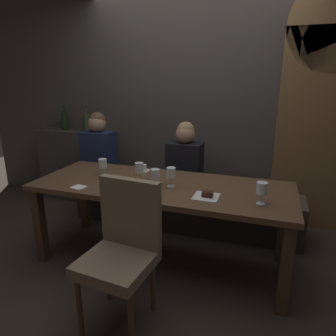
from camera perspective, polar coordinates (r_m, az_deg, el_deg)
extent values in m
plane|color=#382D26|center=(2.94, -1.18, -16.72)|extent=(9.00, 9.00, 0.00)
cube|color=#423D38|center=(3.63, 5.46, 14.72)|extent=(6.00, 0.12, 3.00)
cube|color=brown|center=(3.54, 26.84, 5.65)|extent=(0.90, 0.05, 2.10)
cube|color=#38342F|center=(4.27, -16.22, 0.44)|extent=(1.10, 0.28, 0.95)
cube|color=#493422|center=(2.99, -22.90, -9.87)|extent=(0.08, 0.08, 0.69)
cube|color=#493422|center=(2.34, 21.17, -17.45)|extent=(0.08, 0.08, 0.69)
cube|color=#493422|center=(3.49, -15.38, -5.32)|extent=(0.08, 0.08, 0.69)
cube|color=#493422|center=(2.95, 20.78, -10.00)|extent=(0.08, 0.08, 0.69)
cube|color=brown|center=(2.61, -1.27, -3.45)|extent=(2.20, 0.84, 0.04)
cube|color=#312A23|center=(3.44, 2.81, -8.17)|extent=(2.50, 0.40, 0.35)
cube|color=#473D33|center=(3.35, 2.86, -4.67)|extent=(2.50, 0.44, 0.10)
cylinder|color=brown|center=(2.19, -16.27, -23.94)|extent=(0.04, 0.04, 0.42)
cylinder|color=brown|center=(2.05, -6.94, -26.80)|extent=(0.04, 0.04, 0.42)
cylinder|color=brown|center=(2.43, -11.21, -19.06)|extent=(0.04, 0.04, 0.42)
cylinder|color=brown|center=(2.30, -2.82, -21.07)|extent=(0.04, 0.04, 0.42)
cube|color=#7F6B51|center=(2.08, -9.65, -17.27)|extent=(0.48, 0.48, 0.08)
cube|color=#7F6B51|center=(2.09, -7.11, -8.29)|extent=(0.44, 0.10, 0.48)
cube|color=#192342|center=(3.62, -12.80, 2.18)|extent=(0.36, 0.24, 0.58)
sphere|color=tan|center=(3.55, -13.19, 8.14)|extent=(0.20, 0.20, 0.20)
sphere|color=brown|center=(3.55, -13.15, 8.72)|extent=(0.18, 0.18, 0.18)
cube|color=black|center=(3.23, 3.17, 0.28)|extent=(0.36, 0.24, 0.51)
sphere|color=tan|center=(3.15, 3.27, 6.38)|extent=(0.20, 0.20, 0.20)
sphere|color=#9E7F56|center=(3.16, 3.33, 7.03)|extent=(0.18, 0.18, 0.18)
cylinder|color=black|center=(4.29, -18.81, 8.30)|extent=(0.08, 0.08, 0.22)
cylinder|color=black|center=(4.27, -19.01, 10.35)|extent=(0.03, 0.03, 0.09)
cylinder|color=black|center=(4.27, -19.07, 11.06)|extent=(0.03, 0.03, 0.02)
cylinder|color=#384728|center=(4.07, -14.98, 8.21)|extent=(0.08, 0.08, 0.22)
cylinder|color=#384728|center=(4.05, -15.14, 10.38)|extent=(0.03, 0.03, 0.09)
cylinder|color=black|center=(4.04, -15.20, 11.12)|extent=(0.03, 0.03, 0.02)
cylinder|color=silver|center=(2.30, 16.98, -6.41)|extent=(0.06, 0.06, 0.00)
cylinder|color=silver|center=(2.29, 17.06, -5.50)|extent=(0.01, 0.01, 0.07)
cylinder|color=silver|center=(2.26, 17.23, -3.62)|extent=(0.08, 0.08, 0.08)
cylinder|color=maroon|center=(2.26, 17.19, -4.03)|extent=(0.07, 0.07, 0.04)
cylinder|color=silver|center=(2.51, -2.39, -3.77)|extent=(0.06, 0.06, 0.00)
cylinder|color=silver|center=(2.49, -2.40, -2.92)|extent=(0.01, 0.01, 0.07)
cylinder|color=silver|center=(2.47, -2.42, -1.17)|extent=(0.08, 0.08, 0.08)
cylinder|color=maroon|center=(2.47, -2.41, -1.77)|extent=(0.07, 0.07, 0.02)
cylinder|color=silver|center=(2.55, 0.55, -3.43)|extent=(0.06, 0.06, 0.00)
cylinder|color=silver|center=(2.53, 0.55, -2.59)|extent=(0.01, 0.01, 0.07)
cylinder|color=silver|center=(2.51, 0.56, -0.86)|extent=(0.08, 0.08, 0.08)
cylinder|color=silver|center=(2.69, -5.37, -2.35)|extent=(0.06, 0.06, 0.00)
cylinder|color=silver|center=(2.68, -5.39, -1.55)|extent=(0.01, 0.01, 0.07)
cylinder|color=silver|center=(2.66, -5.44, 0.09)|extent=(0.08, 0.08, 0.08)
cylinder|color=maroon|center=(2.67, -5.42, -0.43)|extent=(0.07, 0.07, 0.03)
cylinder|color=silver|center=(2.88, -12.03, -1.42)|extent=(0.06, 0.06, 0.00)
cylinder|color=silver|center=(2.86, -12.08, -0.67)|extent=(0.01, 0.01, 0.07)
cylinder|color=silver|center=(2.84, -12.17, 0.87)|extent=(0.08, 0.08, 0.08)
cylinder|color=white|center=(2.97, -4.61, -0.49)|extent=(0.12, 0.12, 0.01)
cylinder|color=white|center=(2.96, -4.62, 0.11)|extent=(0.06, 0.06, 0.06)
cylinder|color=brown|center=(2.95, -4.63, 0.55)|extent=(0.05, 0.05, 0.01)
cube|color=white|center=(2.33, 7.17, -5.40)|extent=(0.19, 0.19, 0.01)
cube|color=#381E14|center=(2.32, 7.43, -4.85)|extent=(0.08, 0.06, 0.04)
cube|color=silver|center=(2.62, -16.47, -3.49)|extent=(0.13, 0.12, 0.01)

